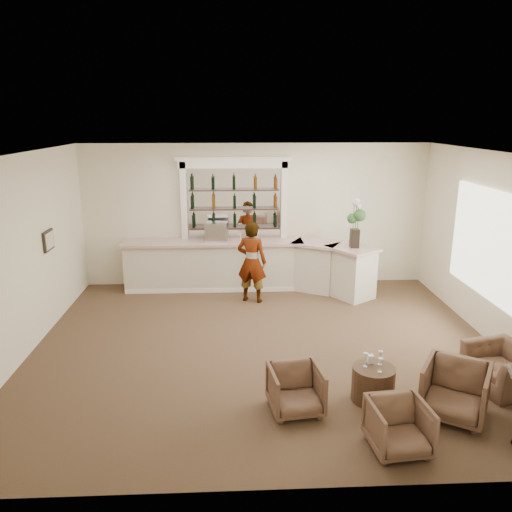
% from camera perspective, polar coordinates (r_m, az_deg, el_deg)
% --- Properties ---
extents(ground, '(8.00, 8.00, 0.00)m').
position_cam_1_polar(ground, '(8.87, 1.06, -10.21)').
color(ground, brown).
rests_on(ground, ground).
extents(room_shell, '(8.04, 7.02, 3.32)m').
position_cam_1_polar(room_shell, '(8.84, 1.89, 5.68)').
color(room_shell, '#F2E7C8').
rests_on(room_shell, ground).
extents(bar_counter, '(5.72, 1.80, 1.14)m').
position_cam_1_polar(bar_counter, '(11.45, -0.72, -1.09)').
color(bar_counter, beige).
rests_on(bar_counter, ground).
extents(back_bar_alcove, '(2.64, 0.25, 3.00)m').
position_cam_1_polar(back_bar_alcove, '(11.52, -2.51, 6.45)').
color(back_bar_alcove, white).
rests_on(back_bar_alcove, ground).
extents(cocktail_table, '(0.60, 0.60, 0.50)m').
position_cam_1_polar(cocktail_table, '(7.41, 13.23, -14.01)').
color(cocktail_table, '#4A3220').
rests_on(cocktail_table, ground).
extents(sommelier, '(0.75, 0.61, 1.76)m').
position_cam_1_polar(sommelier, '(10.63, -0.49, -0.68)').
color(sommelier, gray).
rests_on(sommelier, ground).
extents(armchair_left, '(0.78, 0.79, 0.64)m').
position_cam_1_polar(armchair_left, '(6.97, 4.55, -14.99)').
color(armchair_left, brown).
rests_on(armchair_left, ground).
extents(armchair_center, '(0.73, 0.75, 0.62)m').
position_cam_1_polar(armchair_center, '(6.48, 15.98, -18.26)').
color(armchair_center, brown).
rests_on(armchair_center, ground).
extents(armchair_right, '(1.11, 1.12, 0.75)m').
position_cam_1_polar(armchair_right, '(7.31, 21.80, -14.12)').
color(armchair_right, brown).
rests_on(armchair_right, ground).
extents(armchair_far, '(1.04, 1.13, 0.62)m').
position_cam_1_polar(armchair_far, '(8.33, 26.41, -11.40)').
color(armchair_far, brown).
rests_on(armchair_far, ground).
extents(espresso_machine, '(0.53, 0.47, 0.43)m').
position_cam_1_polar(espresso_machine, '(11.33, -4.50, 2.77)').
color(espresso_machine, silver).
rests_on(espresso_machine, bar_counter).
extents(flower_vase, '(0.28, 0.28, 1.07)m').
position_cam_1_polar(flower_vase, '(10.87, 11.30, 4.06)').
color(flower_vase, black).
rests_on(flower_vase, bar_counter).
extents(wine_glass_bar_left, '(0.07, 0.07, 0.21)m').
position_cam_1_polar(wine_glass_bar_left, '(11.21, -1.80, 2.09)').
color(wine_glass_bar_left, white).
rests_on(wine_glass_bar_left, bar_counter).
extents(wine_glass_bar_right, '(0.07, 0.07, 0.21)m').
position_cam_1_polar(wine_glass_bar_right, '(11.32, 0.15, 2.24)').
color(wine_glass_bar_right, white).
rests_on(wine_glass_bar_right, bar_counter).
extents(wine_glass_tbl_a, '(0.07, 0.07, 0.21)m').
position_cam_1_polar(wine_glass_tbl_a, '(7.24, 12.41, -11.52)').
color(wine_glass_tbl_a, white).
rests_on(wine_glass_tbl_a, cocktail_table).
extents(wine_glass_tbl_b, '(0.07, 0.07, 0.21)m').
position_cam_1_polar(wine_glass_tbl_b, '(7.34, 14.00, -11.23)').
color(wine_glass_tbl_b, white).
rests_on(wine_glass_tbl_b, cocktail_table).
extents(wine_glass_tbl_c, '(0.07, 0.07, 0.21)m').
position_cam_1_polar(wine_glass_tbl_c, '(7.14, 14.01, -12.01)').
color(wine_glass_tbl_c, white).
rests_on(wine_glass_tbl_c, cocktail_table).
extents(napkin_holder, '(0.08, 0.08, 0.12)m').
position_cam_1_polar(napkin_holder, '(7.38, 12.93, -11.40)').
color(napkin_holder, white).
rests_on(napkin_holder, cocktail_table).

